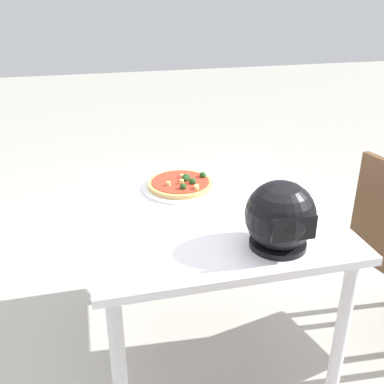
# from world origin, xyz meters

# --- Properties ---
(ground_plane) EXTENTS (14.00, 14.00, 0.00)m
(ground_plane) POSITION_xyz_m (0.00, 0.00, 0.00)
(ground_plane) COLOR #B2ADA3
(dining_table) EXTENTS (0.92, 1.00, 0.73)m
(dining_table) POSITION_xyz_m (0.00, 0.00, 0.64)
(dining_table) COLOR white
(dining_table) RESTS_ON ground
(pizza_plate) EXTENTS (0.33, 0.33, 0.01)m
(pizza_plate) POSITION_xyz_m (0.06, -0.18, 0.74)
(pizza_plate) COLOR white
(pizza_plate) RESTS_ON dining_table
(pizza) EXTENTS (0.28, 0.28, 0.05)m
(pizza) POSITION_xyz_m (0.05, -0.18, 0.76)
(pizza) COLOR tan
(pizza) RESTS_ON pizza_plate
(motorcycle_helmet) EXTENTS (0.23, 0.23, 0.23)m
(motorcycle_helmet) POSITION_xyz_m (-0.16, 0.35, 0.84)
(motorcycle_helmet) COLOR black
(motorcycle_helmet) RESTS_ON dining_table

